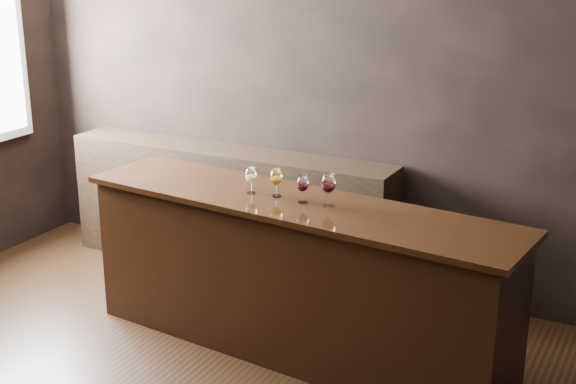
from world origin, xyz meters
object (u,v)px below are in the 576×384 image
at_px(bar_counter, 295,280).
at_px(glass_red_a, 303,184).
at_px(glass_white, 251,176).
at_px(back_bar_shelf, 229,210).
at_px(glass_amber, 276,178).
at_px(glass_red_b, 328,184).

relative_size(bar_counter, glass_red_a, 16.21).
bearing_deg(bar_counter, glass_white, -176.65).
height_order(back_bar_shelf, glass_red_a, glass_red_a).
bearing_deg(back_bar_shelf, bar_counter, -41.60).
xyz_separation_m(glass_white, glass_red_a, (0.37, -0.02, 0.00)).
xyz_separation_m(glass_white, glass_amber, (0.17, 0.02, 0.01)).
height_order(glass_white, glass_red_a, glass_red_a).
distance_m(bar_counter, glass_white, 0.71).
height_order(bar_counter, glass_red_b, glass_red_b).
distance_m(back_bar_shelf, glass_red_b, 1.74).
height_order(back_bar_shelf, glass_amber, glass_amber).
bearing_deg(glass_red_a, glass_amber, 170.42).
relative_size(glass_white, glass_red_b, 0.82).
xyz_separation_m(bar_counter, glass_red_b, (0.22, 0.00, 0.66)).
bearing_deg(glass_white, glass_red_a, -2.72).
bearing_deg(glass_red_b, glass_white, 179.00).
relative_size(glass_white, glass_red_a, 0.98).
height_order(bar_counter, glass_white, glass_white).
bearing_deg(glass_white, bar_counter, -2.41).
distance_m(bar_counter, back_bar_shelf, 1.44).
bearing_deg(glass_amber, glass_red_a, -9.58).
bearing_deg(bar_counter, glass_red_b, 6.85).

